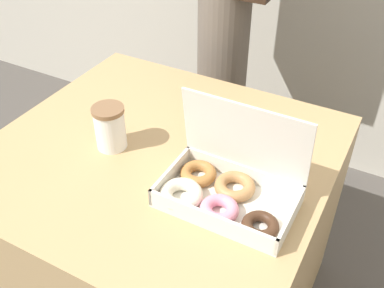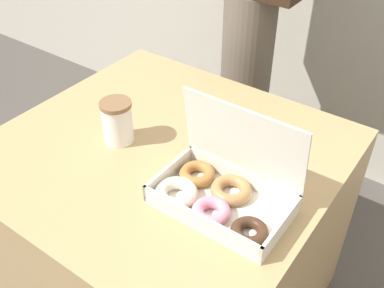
% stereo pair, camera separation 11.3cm
% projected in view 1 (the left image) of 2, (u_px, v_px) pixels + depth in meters
% --- Properties ---
extents(table, '(0.95, 0.89, 0.73)m').
position_uv_depth(table, '(164.00, 236.00, 1.49)').
color(table, tan).
rests_on(table, ground_plane).
extents(donut_box, '(0.34, 0.23, 0.25)m').
position_uv_depth(donut_box, '(222.00, 188.00, 1.09)').
color(donut_box, white).
rests_on(donut_box, table).
extents(coffee_cup, '(0.09, 0.09, 0.13)m').
position_uv_depth(coffee_cup, '(110.00, 127.00, 1.25)').
color(coffee_cup, white).
rests_on(coffee_cup, table).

